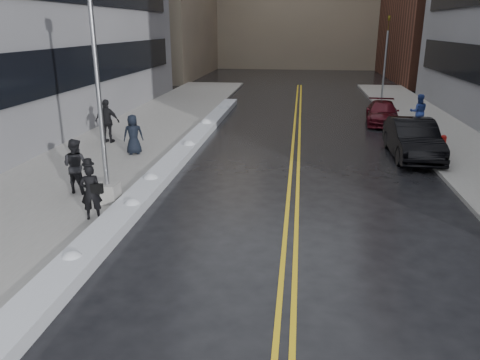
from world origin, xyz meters
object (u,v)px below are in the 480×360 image
(pedestrian_east, at_px, (418,112))
(lamppost, at_px, (102,128))
(car_black, at_px, (413,139))
(pedestrian_fedora, at_px, (91,192))
(pedestrian_c, at_px, (133,135))
(car_maroon, at_px, (382,113))
(pedestrian_b, at_px, (76,166))
(pedestrian_d, at_px, (107,121))
(fire_hydrant, at_px, (443,142))
(traffic_signal, at_px, (385,56))

(pedestrian_east, bearing_deg, lamppost, 48.25)
(pedestrian_east, bearing_deg, car_black, 77.54)
(pedestrian_fedora, xyz_separation_m, pedestrian_east, (12.13, 14.04, 0.13))
(pedestrian_c, xyz_separation_m, car_maroon, (11.88, 8.97, -0.38))
(pedestrian_b, relative_size, pedestrian_d, 0.89)
(lamppost, distance_m, car_maroon, 18.29)
(pedestrian_c, relative_size, pedestrian_east, 0.92)
(pedestrian_c, relative_size, car_black, 0.34)
(lamppost, xyz_separation_m, fire_hydrant, (12.30, 8.00, -1.98))
(fire_hydrant, relative_size, pedestrian_b, 0.40)
(pedestrian_b, bearing_deg, pedestrian_c, -80.97)
(lamppost, distance_m, pedestrian_b, 2.13)
(lamppost, relative_size, car_black, 1.52)
(pedestrian_c, distance_m, pedestrian_d, 2.69)
(car_maroon, bearing_deg, traffic_signal, 87.47)
(pedestrian_c, bearing_deg, traffic_signal, -149.55)
(traffic_signal, xyz_separation_m, car_black, (-1.00, -14.77, -2.58))
(fire_hydrant, height_order, pedestrian_d, pedestrian_d)
(fire_hydrant, height_order, car_black, car_black)
(pedestrian_east, xyz_separation_m, car_black, (-1.43, -5.45, -0.26))
(pedestrian_c, distance_m, pedestrian_east, 15.08)
(fire_hydrant, height_order, traffic_signal, traffic_signal)
(pedestrian_b, height_order, car_maroon, pedestrian_b)
(pedestrian_east, height_order, car_black, pedestrian_east)
(pedestrian_fedora, bearing_deg, pedestrian_east, -151.05)
(fire_hydrant, distance_m, pedestrian_east, 4.71)
(fire_hydrant, relative_size, pedestrian_c, 0.42)
(pedestrian_fedora, xyz_separation_m, pedestrian_d, (-3.19, 8.98, 0.21))
(pedestrian_fedora, bearing_deg, pedestrian_d, -90.68)
(pedestrian_d, bearing_deg, fire_hydrant, -173.59)
(traffic_signal, bearing_deg, lamppost, -118.21)
(lamppost, relative_size, pedestrian_c, 4.43)
(car_maroon, bearing_deg, pedestrian_d, -146.85)
(fire_hydrant, bearing_deg, car_black, -152.69)
(traffic_signal, height_order, car_black, traffic_signal)
(pedestrian_c, distance_m, car_black, 12.06)
(traffic_signal, relative_size, pedestrian_b, 3.28)
(pedestrian_b, xyz_separation_m, pedestrian_c, (0.19, 4.99, -0.05))
(pedestrian_fedora, bearing_deg, car_maroon, -143.67)
(lamppost, distance_m, pedestrian_d, 8.33)
(pedestrian_d, bearing_deg, car_maroon, -147.83)
(lamppost, distance_m, traffic_signal, 24.98)
(pedestrian_b, xyz_separation_m, pedestrian_east, (13.59, 11.93, 0.03))
(traffic_signal, relative_size, pedestrian_fedora, 3.68)
(lamppost, xyz_separation_m, pedestrian_east, (12.23, 12.68, -1.44))
(lamppost, relative_size, pedestrian_east, 4.06)
(lamppost, bearing_deg, car_black, 33.78)
(pedestrian_fedora, height_order, pedestrian_d, pedestrian_d)
(car_black, xyz_separation_m, car_maroon, (-0.09, 7.48, -0.19))
(pedestrian_d, bearing_deg, traffic_signal, -131.01)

